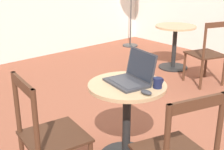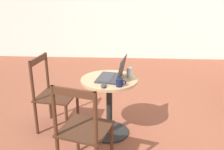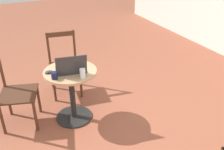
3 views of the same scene
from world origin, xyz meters
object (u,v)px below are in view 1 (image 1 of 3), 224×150
(cafe_table_near, at_px, (127,108))
(mug, at_px, (158,83))
(laptop, at_px, (131,77))
(mouse, at_px, (146,92))
(drinking_glass, at_px, (140,69))
(chair_near_left, at_px, (48,136))
(chair_mid_front, at_px, (208,54))
(cafe_table_mid, at_px, (175,39))

(cafe_table_near, distance_m, mug, 0.36)
(laptop, xyz_separation_m, mug, (0.08, -0.22, -0.01))
(mouse, relative_size, drinking_glass, 0.90)
(chair_near_left, distance_m, mug, 0.93)
(mug, bearing_deg, chair_mid_front, 21.27)
(cafe_table_mid, xyz_separation_m, mug, (-2.24, -1.54, 0.26))
(mouse, height_order, mug, mug)
(chair_mid_front, distance_m, laptop, 2.16)
(mug, bearing_deg, chair_near_left, 159.04)
(laptop, relative_size, drinking_glass, 3.60)
(cafe_table_mid, relative_size, chair_mid_front, 0.77)
(mouse, height_order, drinking_glass, drinking_glass)
(cafe_table_near, distance_m, mouse, 0.35)
(cafe_table_near, relative_size, laptop, 1.76)
(cafe_table_near, relative_size, mug, 6.49)
(cafe_table_mid, xyz_separation_m, drinking_glass, (-2.14, -1.24, 0.28))
(laptop, xyz_separation_m, mouse, (-0.08, -0.25, -0.04))
(cafe_table_near, height_order, drinking_glass, drinking_glass)
(chair_mid_front, bearing_deg, cafe_table_near, -165.27)
(mouse, bearing_deg, mug, 10.22)
(cafe_table_mid, relative_size, laptop, 1.76)
(cafe_table_mid, bearing_deg, laptop, -150.37)
(cafe_table_near, xyz_separation_m, laptop, (0.04, 0.00, 0.27))
(cafe_table_mid, bearing_deg, chair_near_left, -158.25)
(mouse, xyz_separation_m, mug, (0.17, 0.03, 0.03))
(chair_mid_front, bearing_deg, laptop, -165.02)
(cafe_table_mid, height_order, mouse, mouse)
(chair_near_left, distance_m, chair_mid_front, 2.85)
(drinking_glass, bearing_deg, chair_near_left, 178.97)
(cafe_table_near, xyz_separation_m, chair_near_left, (-0.70, 0.10, -0.04))
(laptop, bearing_deg, chair_near_left, 172.57)
(drinking_glass, bearing_deg, chair_mid_front, 14.11)
(chair_near_left, bearing_deg, chair_mid_front, 9.21)
(cafe_table_near, xyz_separation_m, mouse, (-0.04, -0.25, 0.24))
(cafe_table_near, bearing_deg, chair_mid_front, 14.73)
(cafe_table_mid, xyz_separation_m, laptop, (-2.32, -1.32, 0.27))
(chair_mid_front, height_order, mug, chair_mid_front)
(drinking_glass, bearing_deg, laptop, -156.71)
(cafe_table_near, height_order, cafe_table_mid, same)
(cafe_table_near, xyz_separation_m, mug, (0.13, -0.22, 0.26))
(mouse, distance_m, mug, 0.17)
(drinking_glass, bearing_deg, mug, -109.34)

